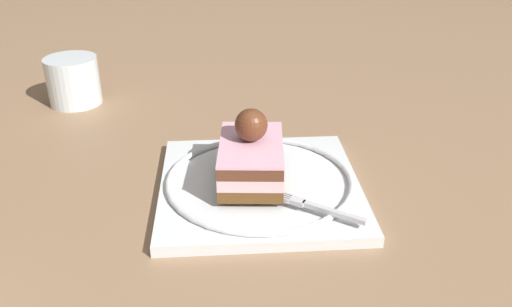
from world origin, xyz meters
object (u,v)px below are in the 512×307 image
object	(u,v)px
dessert_plate	(256,185)
cake_slice	(247,156)
fork	(305,205)
drink_glass_far	(71,82)

from	to	relation	value
dessert_plate	cake_slice	xyz separation A→B (m)	(0.01, -0.00, 0.04)
dessert_plate	cake_slice	size ratio (longest dim) A/B	2.05
fork	cake_slice	bearing A→B (deg)	-47.58
drink_glass_far	dessert_plate	bearing A→B (deg)	135.52
cake_slice	dessert_plate	bearing A→B (deg)	167.89
fork	drink_glass_far	bearing A→B (deg)	-45.70
cake_slice	fork	xyz separation A→B (m)	(-0.06, 0.06, -0.02)
dessert_plate	drink_glass_far	xyz separation A→B (m)	(0.27, -0.27, 0.02)
dessert_plate	drink_glass_far	size ratio (longest dim) A/B	2.91
dessert_plate	fork	xyz separation A→B (m)	(-0.05, 0.06, 0.01)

